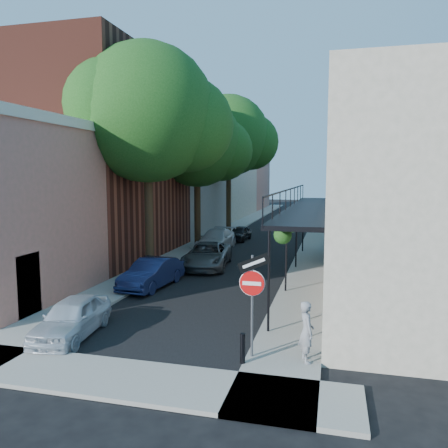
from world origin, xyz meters
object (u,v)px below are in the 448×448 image
Objects in this scene: oak_mid at (203,144)px; parked_car_e at (239,233)px; parked_car_a at (72,318)px; bollard at (243,348)px; parked_car_c at (207,255)px; parked_car_b at (152,273)px; pedestrian at (307,332)px; oak_near at (157,117)px; parked_car_d at (216,239)px; oak_far at (234,137)px; sign_post at (252,287)px.

oak_mid is 7.82m from parked_car_e.
bollard is at bearing -15.76° from parked_car_a.
parked_car_a is 0.74× the size of parked_car_c.
parked_car_b is (-5.60, 7.01, 0.13)m from bollard.
oak_mid is at bearing 85.68° from parked_car_a.
bollard is 0.49× the size of pedestrian.
oak_near reaches higher than parked_car_d.
oak_far is at bearing 89.59° from oak_mid.
sign_post reaches higher than pedestrian.
sign_post reaches higher than parked_car_a.
oak_far is at bearing 97.91° from parked_car_b.
parked_car_e is at bearing 85.80° from parked_car_c.
oak_far reaches higher than parked_car_b.
parked_car_e reaches higher than bollard.
parked_car_d is at bearing 108.31° from sign_post.
bollard is 19.96m from oak_mid.
parked_car_b is at bearing -110.78° from parked_car_c.
oak_near is at bearing -94.09° from parked_car_e.
sign_post is at bearing -10.88° from parked_car_a.
parked_car_c is (1.20, 4.69, 0.02)m from parked_car_b.
parked_car_d is (0.89, -9.29, -7.58)m from oak_far.
sign_post is at bearing -54.91° from oak_near.
sign_post is 21.92m from parked_car_e.
oak_far reaches higher than parked_car_d.
parked_car_b is 9.70m from pedestrian.
parked_car_d is at bearing 2.47° from pedestrian.
oak_mid is at bearing 167.09° from parked_car_d.
bollard is 0.17× the size of parked_car_c.
parked_car_c is 1.04× the size of parked_car_d.
parked_car_a is 0.90× the size of parked_car_b.
parked_car_c reaches higher than parked_car_a.
parked_car_e is (-0.39, 10.08, -0.11)m from parked_car_c.
parked_car_c is at bearing -77.65° from parked_car_d.
sign_post is 12.19m from parked_car_c.
pedestrian is at bearing -68.23° from parked_car_c.
oak_near reaches higher than pedestrian.
bollard is at bearing -56.88° from oak_near.
oak_far is 2.47× the size of parked_car_c.
oak_mid reaches higher than pedestrian.
oak_far reaches higher than sign_post.
sign_post is 17.96m from parked_car_d.
parked_car_b is at bearing 128.64° from bollard.
oak_near is at bearing -89.63° from oak_mid.
pedestrian reaches higher than parked_car_a.
pedestrian reaches higher than parked_car_c.
oak_mid is at bearing 100.09° from parked_car_b.
oak_far is (-6.35, 26.77, 7.74)m from bollard.
sign_post is 3.74× the size of bollard.
parked_car_a is at bearing -84.28° from parked_car_b.
oak_mid is 12.52m from parked_car_b.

